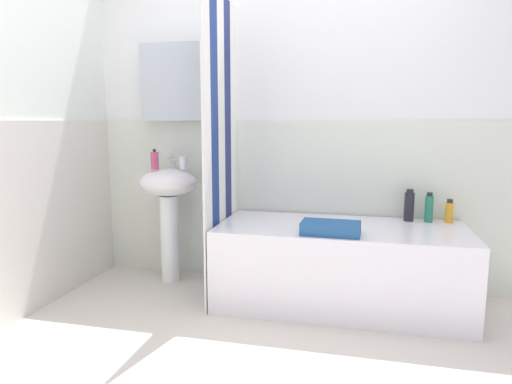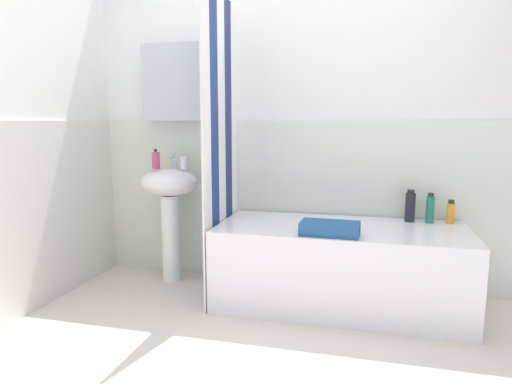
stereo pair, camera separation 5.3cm
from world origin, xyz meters
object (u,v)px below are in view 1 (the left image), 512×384
Objects in this scene: conditioner_bottle at (449,212)px; soap_dispenser at (155,160)px; towel_folded at (331,228)px; shampoo_bottle at (429,208)px; sink at (169,199)px; toothbrush_cup at (184,163)px; body_wash_bottle at (409,206)px; bathtub at (340,266)px.

soap_dispenser is at bearing -176.07° from conditioner_bottle.
shampoo_bottle is at bearing 38.44° from towel_folded.
sink is 1.28m from towel_folded.
sink reaches higher than shampoo_bottle.
body_wash_bottle is at bearing 2.98° from toothbrush_cup.
sink is at bearing 161.95° from towel_folded.
body_wash_bottle is at bearing 4.47° from soap_dispenser.
soap_dispenser is 0.69× the size of body_wash_bottle.
towel_folded is (-0.05, -0.23, 0.30)m from bathtub.
toothbrush_cup is at bearing 159.36° from towel_folded.
bathtub is 4.56× the size of towel_folded.
soap_dispenser is (-0.08, -0.04, 0.29)m from sink.
sink reaches higher than towel_folded.
soap_dispenser is 1.50m from bathtub.
soap_dispenser is at bearing -164.06° from toothbrush_cup.
conditioner_bottle is 0.79× the size of shampoo_bottle.
soap_dispenser reaches higher than towel_folded.
soap_dispenser is at bearing 164.63° from towel_folded.
sink is at bearing -171.59° from toothbrush_cup.
bathtub is 9.96× the size of conditioner_bottle.
bathtub is 0.63m from body_wash_bottle.
bathtub is at bearing -148.54° from body_wash_bottle.
towel_folded is at bearing -134.51° from body_wash_bottle.
sink is 9.09× the size of toothbrush_cup.
shampoo_bottle is 0.13m from body_wash_bottle.
soap_dispenser is at bearing -154.18° from sink.
bathtub is (1.15, -0.18, -0.63)m from toothbrush_cup.
body_wash_bottle is 0.62× the size of towel_folded.
body_wash_bottle is at bearing 175.61° from shampoo_bottle.
body_wash_bottle is (-0.13, 0.01, 0.01)m from shampoo_bottle.
shampoo_bottle is at bearing 2.44° from toothbrush_cup.
body_wash_bottle is at bearing 31.46° from bathtub.
shampoo_bottle is 0.58× the size of towel_folded.
soap_dispenser is 1.94m from shampoo_bottle.
shampoo_bottle is (-0.13, -0.01, 0.02)m from conditioner_bottle.
shampoo_bottle is at bearing -4.39° from body_wash_bottle.
sink is 1.96m from conditioner_bottle.
towel_folded is at bearing -18.05° from sink.
sink reaches higher than conditioner_bottle.
soap_dispenser is at bearing -176.11° from shampoo_bottle.
body_wash_bottle is (1.59, 0.08, -0.27)m from toothbrush_cup.
bathtub is (1.35, -0.13, -0.65)m from soap_dispenser.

